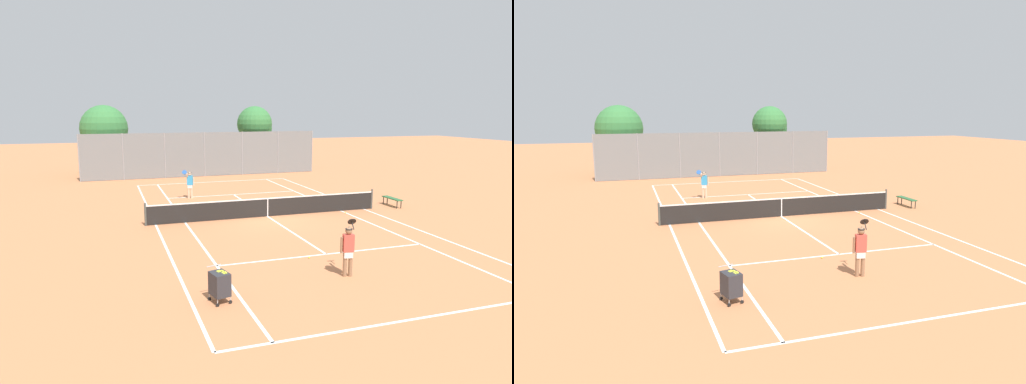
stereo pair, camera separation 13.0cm
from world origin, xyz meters
TOP-DOWN VIEW (x-y plane):
  - ground_plane at (0.00, 0.00)m, footprint 120.00×120.00m
  - court_line_markings at (0.00, 0.00)m, footprint 11.10×23.90m
  - tennis_net at (0.00, 0.00)m, footprint 12.00×0.10m
  - ball_cart at (-4.74, -9.32)m, footprint 0.61×0.72m
  - player_near_side at (-0.39, -8.63)m, footprint 0.77×0.71m
  - player_far_left at (-2.82, 6.00)m, footprint 0.80×0.71m
  - loose_tennis_ball_0 at (-0.80, -6.64)m, footprint 0.07×0.07m
  - loose_tennis_ball_1 at (4.04, -0.58)m, footprint 0.07×0.07m
  - courtside_bench at (7.41, 0.23)m, footprint 0.36×1.50m
  - back_fence at (0.00, 15.02)m, footprint 18.94×0.08m
  - tree_behind_left at (-7.50, 18.38)m, footprint 3.81×3.81m
  - tree_behind_right at (5.07, 17.24)m, footprint 3.07×3.07m

SIDE VIEW (x-z plane):
  - ground_plane at x=0.00m, z-range 0.00..0.00m
  - court_line_markings at x=0.00m, z-range 0.00..0.01m
  - loose_tennis_ball_0 at x=-0.80m, z-range 0.00..0.07m
  - loose_tennis_ball_1 at x=4.04m, z-range 0.00..0.07m
  - courtside_bench at x=7.41m, z-range 0.18..0.64m
  - tennis_net at x=0.00m, z-range -0.03..1.04m
  - ball_cart at x=-4.74m, z-range 0.05..1.01m
  - player_near_side at x=-0.39m, z-range 0.04..1.81m
  - player_far_left at x=-2.82m, z-range 0.04..1.81m
  - back_fence at x=0.00m, z-range 0.00..3.54m
  - tree_behind_left at x=-7.50m, z-range 0.83..6.51m
  - tree_behind_right at x=5.07m, z-range 1.16..6.78m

